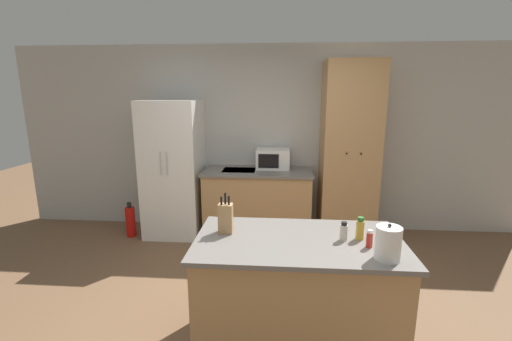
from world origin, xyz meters
TOP-DOWN VIEW (x-y plane):
  - ground_plane at (0.00, 0.00)m, footprint 14.00×14.00m
  - wall_back at (0.00, 2.33)m, footprint 7.20×0.06m
  - refrigerator at (-1.28, 1.96)m, footprint 0.75×0.71m
  - back_counter at (-0.11, 1.97)m, footprint 1.46×0.70m
  - pantry_cabinet at (1.09, 1.99)m, footprint 0.71×0.64m
  - kitchen_island at (0.34, -0.16)m, footprint 1.53×0.84m
  - microwave at (0.08, 2.11)m, footprint 0.45×0.34m
  - knife_block at (-0.22, -0.08)m, footprint 0.11×0.08m
  - spice_bottle_tall_dark at (0.79, -0.13)m, footprint 0.06×0.06m
  - spice_bottle_short_red at (0.83, -0.26)m, footprint 0.04×0.04m
  - spice_bottle_amber_oil at (0.67, -0.16)m, footprint 0.05×0.05m
  - kettle at (0.90, -0.44)m, footprint 0.16×0.16m
  - fire_extinguisher at (-1.87, 1.78)m, footprint 0.13×0.13m

SIDE VIEW (x-z plane):
  - ground_plane at x=0.00m, z-range 0.00..0.00m
  - fire_extinguisher at x=-1.87m, z-range -0.03..0.46m
  - kitchen_island at x=0.34m, z-range 0.00..0.89m
  - back_counter at x=-0.11m, z-range 0.00..0.93m
  - refrigerator at x=-1.28m, z-range 0.00..1.85m
  - spice_bottle_short_red at x=0.83m, z-range 0.89..1.01m
  - spice_bottle_amber_oil at x=0.67m, z-range 0.88..1.03m
  - spice_bottle_tall_dark at x=0.79m, z-range 0.88..1.05m
  - kettle at x=0.90m, z-range 0.88..1.12m
  - knife_block at x=-0.22m, z-range 0.85..1.17m
  - microwave at x=0.08m, z-range 0.93..1.19m
  - pantry_cabinet at x=1.09m, z-range 0.00..2.35m
  - wall_back at x=0.00m, z-range 0.00..2.60m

